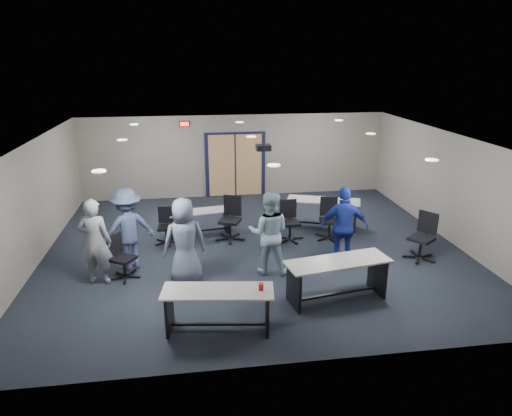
{
  "coord_description": "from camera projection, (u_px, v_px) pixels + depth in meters",
  "views": [
    {
      "loc": [
        -1.45,
        -10.28,
        4.53
      ],
      "look_at": [
        0.0,
        -0.3,
        1.13
      ],
      "focal_mm": 32.0,
      "sensor_mm": 36.0,
      "label": 1
    }
  ],
  "objects": [
    {
      "name": "chair_back_b",
      "position": [
        230.0,
        219.0,
        11.59
      ],
      "size": [
        0.93,
        0.93,
        1.12
      ],
      "primitive_type": null,
      "rotation": [
        0.0,
        0.0,
        -0.41
      ],
      "color": "black",
      "rests_on": "floor"
    },
    {
      "name": "ceiling",
      "position": [
        254.0,
        139.0,
        10.42
      ],
      "size": [
        10.0,
        9.0,
        0.04
      ],
      "primitive_type": "cube",
      "color": "silver",
      "rests_on": "back_wall"
    },
    {
      "name": "ceiling_projector",
      "position": [
        263.0,
        147.0,
        11.02
      ],
      "size": [
        0.35,
        0.32,
        0.37
      ],
      "color": "black",
      "rests_on": "ceiling"
    },
    {
      "name": "table_front_left",
      "position": [
        218.0,
        303.0,
        7.75
      ],
      "size": [
        1.95,
        0.88,
        0.89
      ],
      "rotation": [
        0.0,
        0.0,
        -0.14
      ],
      "color": "#A5A29B",
      "rests_on": "floor"
    },
    {
      "name": "chair_back_a",
      "position": [
        166.0,
        226.0,
        11.41
      ],
      "size": [
        0.6,
        0.6,
        0.92
      ],
      "primitive_type": null,
      "rotation": [
        0.0,
        0.0,
        -0.05
      ],
      "color": "black",
      "rests_on": "floor"
    },
    {
      "name": "person_back",
      "position": [
        128.0,
        229.0,
        9.98
      ],
      "size": [
        1.35,
        1.07,
        1.83
      ],
      "primitive_type": "imported",
      "rotation": [
        0.0,
        0.0,
        3.52
      ],
      "color": "#424F78",
      "rests_on": "floor"
    },
    {
      "name": "person_plaid",
      "position": [
        184.0,
        241.0,
        9.34
      ],
      "size": [
        0.99,
        0.76,
        1.82
      ],
      "primitive_type": "imported",
      "rotation": [
        0.0,
        0.0,
        3.36
      ],
      "color": "slate",
      "rests_on": "floor"
    },
    {
      "name": "person_navy",
      "position": [
        344.0,
        227.0,
        10.07
      ],
      "size": [
        1.14,
        0.66,
        1.83
      ],
      "primitive_type": "imported",
      "rotation": [
        0.0,
        0.0,
        2.94
      ],
      "color": "navy",
      "rests_on": "floor"
    },
    {
      "name": "chair_loose_right",
      "position": [
        422.0,
        237.0,
        10.49
      ],
      "size": [
        0.97,
        0.97,
        1.1
      ],
      "primitive_type": null,
      "rotation": [
        0.0,
        0.0,
        -0.95
      ],
      "color": "black",
      "rests_on": "floor"
    },
    {
      "name": "chair_loose_left",
      "position": [
        123.0,
        257.0,
        9.61
      ],
      "size": [
        0.83,
        0.83,
        0.96
      ],
      "primitive_type": null,
      "rotation": [
        0.0,
        0.0,
        1.01
      ],
      "color": "black",
      "rests_on": "floor"
    },
    {
      "name": "ceiling_can_lights",
      "position": [
        253.0,
        139.0,
        10.67
      ],
      "size": [
        6.24,
        5.74,
        0.02
      ],
      "primitive_type": null,
      "color": "white",
      "rests_on": "ceiling"
    },
    {
      "name": "front_wall",
      "position": [
        297.0,
        285.0,
        6.63
      ],
      "size": [
        10.0,
        0.04,
        2.7
      ],
      "primitive_type": "cube",
      "color": "gray",
      "rests_on": "floor"
    },
    {
      "name": "double_door",
      "position": [
        235.0,
        165.0,
        15.13
      ],
      "size": [
        2.0,
        0.07,
        2.2
      ],
      "color": "black",
      "rests_on": "back_wall"
    },
    {
      "name": "chair_back_c",
      "position": [
        290.0,
        221.0,
        11.58
      ],
      "size": [
        0.67,
        0.67,
        1.03
      ],
      "primitive_type": null,
      "rotation": [
        0.0,
        0.0,
        0.03
      ],
      "color": "black",
      "rests_on": "floor"
    },
    {
      "name": "table_back_left",
      "position": [
        199.0,
        218.0,
        12.0
      ],
      "size": [
        1.66,
        0.78,
        0.89
      ],
      "rotation": [
        0.0,
        0.0,
        0.16
      ],
      "color": "#A5A29B",
      "rests_on": "floor"
    },
    {
      "name": "person_lightblue",
      "position": [
        269.0,
        233.0,
        9.75
      ],
      "size": [
        1.03,
        0.88,
        1.83
      ],
      "primitive_type": "imported",
      "rotation": [
        0.0,
        0.0,
        2.9
      ],
      "color": "#94B3C5",
      "rests_on": "floor"
    },
    {
      "name": "table_front_right",
      "position": [
        337.0,
        273.0,
        8.74
      ],
      "size": [
        2.1,
        1.01,
        0.82
      ],
      "rotation": [
        0.0,
        0.0,
        0.17
      ],
      "color": "#A5A29B",
      "rests_on": "floor"
    },
    {
      "name": "left_wall",
      "position": [
        33.0,
        205.0,
        10.17
      ],
      "size": [
        0.04,
        9.0,
        2.7
      ],
      "primitive_type": "cube",
      "color": "gray",
      "rests_on": "floor"
    },
    {
      "name": "table_back_right",
      "position": [
        323.0,
        209.0,
        12.45
      ],
      "size": [
        2.06,
        1.28,
        0.79
      ],
      "rotation": [
        0.0,
        0.0,
        -0.35
      ],
      "color": "#A5A29B",
      "rests_on": "floor"
    },
    {
      "name": "exit_sign",
      "position": [
        185.0,
        124.0,
        14.45
      ],
      "size": [
        0.32,
        0.07,
        0.18
      ],
      "color": "black",
      "rests_on": "back_wall"
    },
    {
      "name": "chair_back_d",
      "position": [
        330.0,
        219.0,
        11.66
      ],
      "size": [
        0.76,
        0.76,
        1.07
      ],
      "primitive_type": null,
      "rotation": [
        0.0,
        0.0,
        -0.14
      ],
      "color": "black",
      "rests_on": "floor"
    },
    {
      "name": "back_wall",
      "position": [
        235.0,
        156.0,
        15.07
      ],
      "size": [
        10.0,
        0.04,
        2.7
      ],
      "primitive_type": "cube",
      "color": "gray",
      "rests_on": "floor"
    },
    {
      "name": "person_gray",
      "position": [
        95.0,
        242.0,
        9.29
      ],
      "size": [
        0.74,
        0.56,
        1.83
      ],
      "primitive_type": "imported",
      "rotation": [
        0.0,
        0.0,
        2.94
      ],
      "color": "gray",
      "rests_on": "floor"
    },
    {
      "name": "right_wall",
      "position": [
        449.0,
        187.0,
        11.53
      ],
      "size": [
        0.04,
        9.0,
        2.7
      ],
      "primitive_type": "cube",
      "color": "gray",
      "rests_on": "floor"
    },
    {
      "name": "floor",
      "position": [
        254.0,
        248.0,
        11.28
      ],
      "size": [
        10.0,
        10.0,
        0.0
      ],
      "primitive_type": "plane",
      "color": "black",
      "rests_on": "ground"
    }
  ]
}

